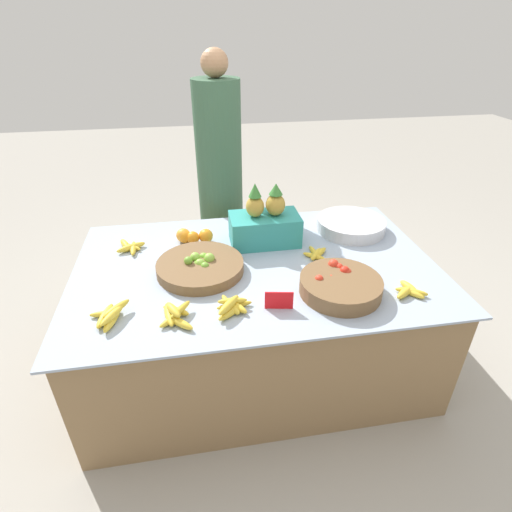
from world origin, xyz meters
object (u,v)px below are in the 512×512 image
at_px(metal_bowl, 351,225).
at_px(vendor_person, 220,188).
at_px(tomato_basket, 340,285).
at_px(produce_crate, 265,224).
at_px(price_sign, 279,300).
at_px(lime_bowl, 200,266).

height_order(metal_bowl, vendor_person, vendor_person).
bearing_deg(tomato_basket, metal_bowl, 64.72).
xyz_separation_m(metal_bowl, produce_crate, (-0.52, -0.06, 0.08)).
relative_size(metal_bowl, price_sign, 3.27).
relative_size(lime_bowl, metal_bowl, 1.08).
height_order(produce_crate, vendor_person, vendor_person).
bearing_deg(vendor_person, produce_crate, -73.52).
bearing_deg(lime_bowl, price_sign, -47.86).
distance_m(lime_bowl, produce_crate, 0.44).
bearing_deg(price_sign, vendor_person, 106.90).
bearing_deg(price_sign, tomato_basket, 23.68).
distance_m(lime_bowl, metal_bowl, 0.94).
relative_size(price_sign, produce_crate, 0.32).
bearing_deg(price_sign, produce_crate, 95.73).
relative_size(tomato_basket, price_sign, 3.07).
height_order(price_sign, produce_crate, produce_crate).
distance_m(price_sign, produce_crate, 0.59).
xyz_separation_m(lime_bowl, vendor_person, (0.18, 0.86, 0.06)).
height_order(lime_bowl, price_sign, lime_bowl).
relative_size(tomato_basket, vendor_person, 0.23).
distance_m(tomato_basket, produce_crate, 0.58).
xyz_separation_m(metal_bowl, vendor_person, (-0.71, 0.56, 0.06)).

